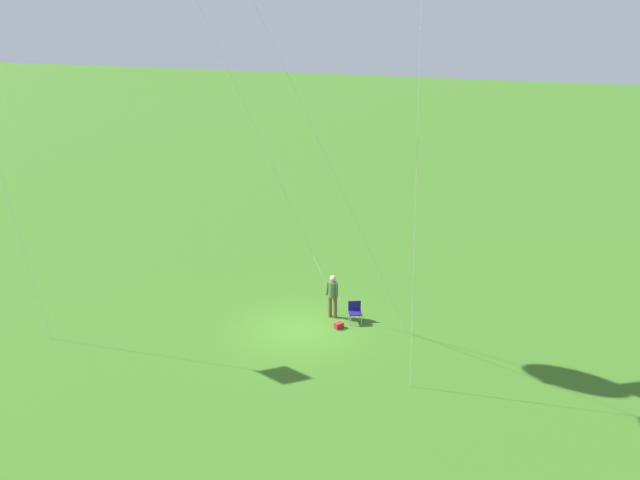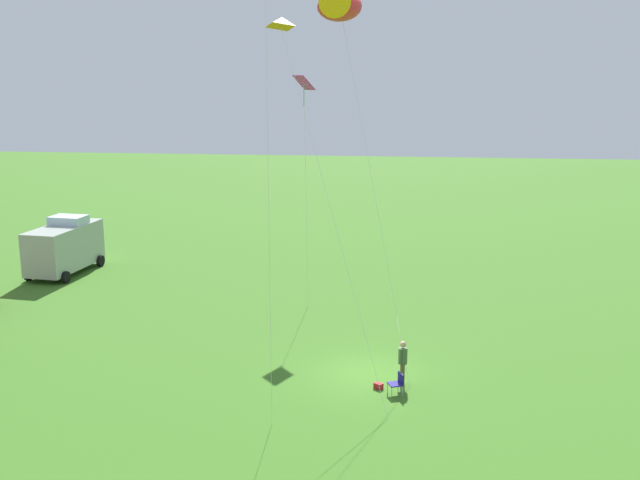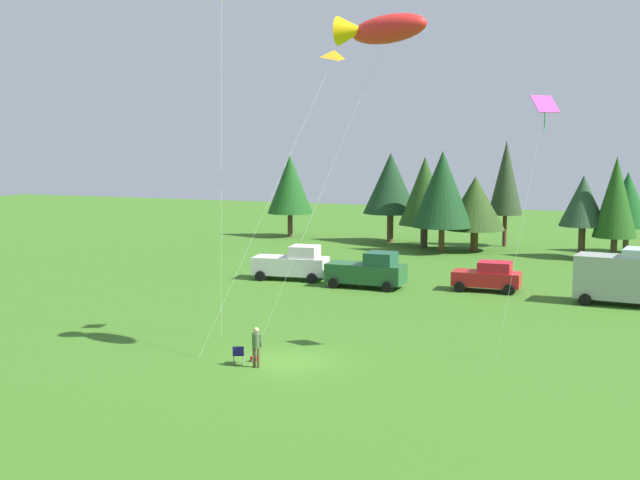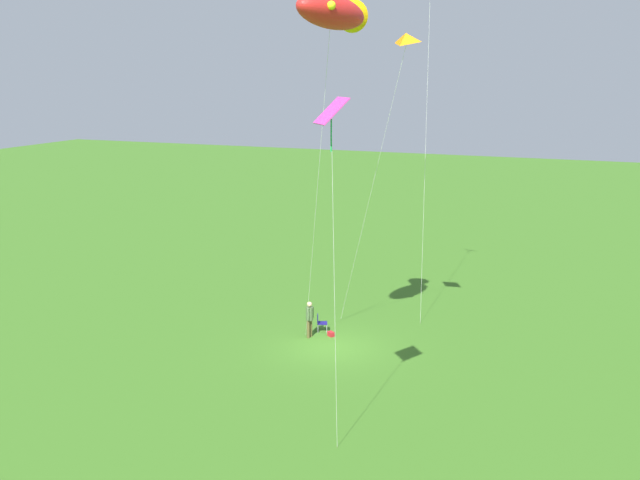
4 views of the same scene
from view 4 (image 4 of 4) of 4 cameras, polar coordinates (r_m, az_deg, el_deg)
ground_plane at (r=34.18m, az=0.80°, el=-8.17°), size 160.00×160.00×0.00m
person_kite_flyer at (r=35.06m, az=-0.80°, el=-5.85°), size 0.53×0.39×1.74m
folding_chair at (r=36.00m, az=0.03°, el=-6.25°), size 0.63×0.63×0.82m
backpack_on_grass at (r=35.50m, az=0.84°, el=-7.17°), size 0.37×0.39×0.22m
kite_large_fish at (r=28.06m, az=1.17°, el=16.93°), size 7.08×4.39×15.01m
kite_diamond_rainbow at (r=21.06m, az=0.88°, el=9.04°), size 2.38×1.25×11.52m
kite_delta_orange at (r=30.03m, az=6.52°, el=14.94°), size 5.39×5.02×13.74m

